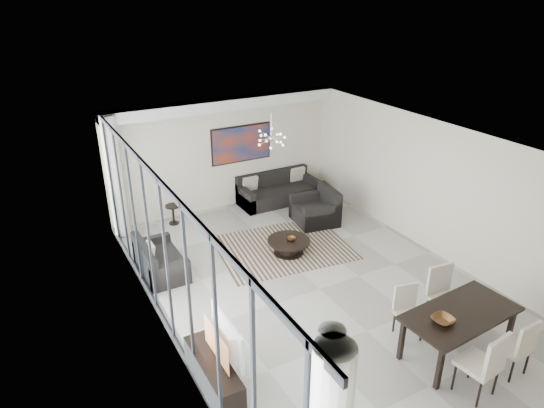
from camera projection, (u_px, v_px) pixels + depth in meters
room_shell at (343, 217)px, 9.04m from camera, size 6.00×9.00×2.90m
window_wall at (172, 261)px, 7.58m from camera, size 0.37×8.95×2.90m
soffit at (225, 104)px, 11.72m from camera, size 5.98×0.40×0.26m
painting at (241, 144)px, 12.54m from camera, size 1.68×0.04×0.98m
chandelier at (271, 138)px, 10.60m from camera, size 0.66×0.66×0.71m
rug at (283, 247)px, 10.92m from camera, size 3.13×2.56×0.01m
coffee_table at (289, 246)px, 10.63m from camera, size 0.94×0.94×0.33m
bowl_coffee at (291, 238)px, 10.56m from camera, size 0.25×0.25×0.07m
sofa_main at (278, 192)px, 13.17m from camera, size 2.16×0.88×0.79m
loveseat at (159, 262)px, 9.89m from camera, size 0.80×1.42×0.71m
armchair at (316, 211)px, 12.00m from camera, size 1.12×1.16×0.86m
side_table at (173, 212)px, 11.89m from camera, size 0.36×0.36×0.50m
tv_console at (213, 373)px, 7.10m from camera, size 0.40×1.42×0.44m
television at (220, 338)px, 7.00m from camera, size 0.16×1.09×0.62m
dining_table at (460, 317)px, 7.52m from camera, size 1.94×1.06×0.79m
dining_chair_sw at (487, 362)px, 6.71m from camera, size 0.57×0.57×1.11m
dining_chair_se at (519, 344)px, 7.14m from camera, size 0.47×0.47×0.99m
dining_chair_nw at (407, 307)px, 8.04m from camera, size 0.51×0.51×0.91m
dining_chair_ne at (442, 291)px, 8.32m from camera, size 0.55×0.55×1.07m
bowl_dining at (443, 320)px, 7.25m from camera, size 0.34×0.34×0.08m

